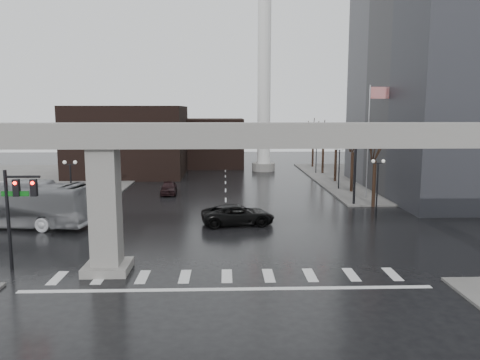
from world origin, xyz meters
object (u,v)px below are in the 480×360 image
Objects in this scene: signal_mast_arm at (317,147)px; pickup_truck at (238,215)px; far_car at (169,188)px; city_bus at (11,204)px.

signal_mast_arm is 2.01× the size of pickup_truck.
signal_mast_arm is 2.80× the size of far_car.
pickup_truck is (-8.00, -7.66, -4.99)m from signal_mast_arm.
signal_mast_arm is 12.15m from pickup_truck.
city_bus is at bearing -130.78° from far_car.
far_car is (-7.42, 14.47, -0.10)m from pickup_truck.
city_bus is (-18.47, 0.10, 1.03)m from pickup_truck.
signal_mast_arm is 27.81m from city_bus.
city_bus is (-26.48, -7.55, -3.96)m from signal_mast_arm.
pickup_truck is at bearing -66.07° from far_car.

